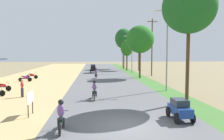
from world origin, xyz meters
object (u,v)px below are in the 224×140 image
at_px(parked_motorbike_fourth, 25,78).
at_px(motorbike_foreground_rider, 61,117).
at_px(streetlamp_mid, 132,51).
at_px(motorbike_ahead_third, 96,74).
at_px(median_tree_fourth, 124,39).
at_px(median_tree_second, 140,39).
at_px(streetlamp_far, 123,50).
at_px(car_hatchback_blue, 180,109).
at_px(streetlamp_near, 167,45).
at_px(utility_pole_far, 139,52).
at_px(street_signboard, 30,99).
at_px(pedestrian_on_shoulder, 22,87).
at_px(parked_motorbike_third, 2,86).
at_px(utility_pole_near, 152,46).
at_px(parked_motorbike_fifth, 32,76).
at_px(car_van_black, 93,68).
at_px(median_tree_third, 127,48).
at_px(median_tree_nearest, 189,8).
at_px(motorbike_ahead_second, 94,90).

distance_m(parked_motorbike_fourth, motorbike_foreground_rider, 21.91).
bearing_deg(streetlamp_mid, motorbike_ahead_third, -125.83).
bearing_deg(median_tree_fourth, median_tree_second, -90.70).
distance_m(streetlamp_far, car_hatchback_blue, 46.26).
height_order(streetlamp_near, utility_pole_far, streetlamp_near).
xyz_separation_m(parked_motorbike_fourth, street_signboard, (5.42, -17.30, 0.55)).
relative_size(car_hatchback_blue, motorbike_foreground_rider, 1.11).
height_order(street_signboard, pedestrian_on_shoulder, pedestrian_on_shoulder).
distance_m(parked_motorbike_third, parked_motorbike_fourth, 7.77).
bearing_deg(utility_pole_near, motorbike_ahead_third, -156.69).
bearing_deg(street_signboard, motorbike_ahead_third, 77.64).
relative_size(parked_motorbike_fifth, streetlamp_near, 0.21).
distance_m(street_signboard, streetlamp_near, 14.85).
distance_m(median_tree_second, streetlamp_far, 23.86).
distance_m(street_signboard, car_van_black, 30.05).
bearing_deg(parked_motorbike_fourth, median_tree_third, 47.47).
bearing_deg(streetlamp_far, parked_motorbike_fourth, -122.18).
distance_m(median_tree_third, streetlamp_mid, 5.95).
xyz_separation_m(parked_motorbike_fifth, utility_pole_far, (19.60, 15.02, 3.74)).
bearing_deg(motorbike_foreground_rider, median_tree_second, 69.44).
xyz_separation_m(parked_motorbike_fifth, streetlamp_near, (17.01, -12.16, 4.31)).
relative_size(streetlamp_near, car_van_black, 3.49).
distance_m(parked_motorbike_fifth, median_tree_nearest, 25.52).
relative_size(street_signboard, median_tree_nearest, 0.16).
bearing_deg(median_tree_nearest, parked_motorbike_fifth, 132.92).
bearing_deg(motorbike_ahead_third, parked_motorbike_third, -133.62).
bearing_deg(median_tree_third, parked_motorbike_fifth, -138.37).
bearing_deg(median_tree_third, median_tree_nearest, -90.28).
bearing_deg(median_tree_nearest, motorbike_ahead_third, 112.19).
height_order(median_tree_nearest, streetlamp_mid, median_tree_nearest).
distance_m(utility_pole_far, motorbike_ahead_second, 32.98).
xyz_separation_m(street_signboard, median_tree_nearest, (11.29, 2.68, 6.34)).
xyz_separation_m(pedestrian_on_shoulder, streetlamp_near, (13.96, 2.39, 3.90)).
relative_size(utility_pole_near, car_hatchback_blue, 4.92).
height_order(car_hatchback_blue, car_van_black, car_van_black).
height_order(parked_motorbike_fourth, car_van_black, car_van_black).
height_order(parked_motorbike_third, pedestrian_on_shoulder, pedestrian_on_shoulder).
xyz_separation_m(pedestrian_on_shoulder, median_tree_fourth, (13.88, 35.12, 6.55)).
height_order(median_tree_second, motorbike_ahead_second, median_tree_second).
xyz_separation_m(parked_motorbike_fifth, motorbike_foreground_rider, (7.81, -23.85, 0.30)).
relative_size(median_tree_second, utility_pole_far, 1.00).
distance_m(parked_motorbike_fourth, utility_pole_near, 21.09).
xyz_separation_m(parked_motorbike_third, car_hatchback_blue, (14.41, -11.22, 0.19)).
xyz_separation_m(pedestrian_on_shoulder, motorbike_ahead_third, (6.72, 13.63, -0.11)).
distance_m(parked_motorbike_third, motorbike_ahead_second, 10.71).
bearing_deg(car_hatchback_blue, pedestrian_on_shoulder, 145.47).
relative_size(median_tree_fourth, motorbike_ahead_second, 5.55).
relative_size(parked_motorbike_third, street_signboard, 1.20).
relative_size(streetlamp_mid, motorbike_foreground_rider, 4.14).
height_order(median_tree_third, utility_pole_near, utility_pole_near).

